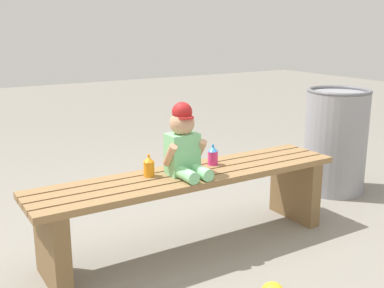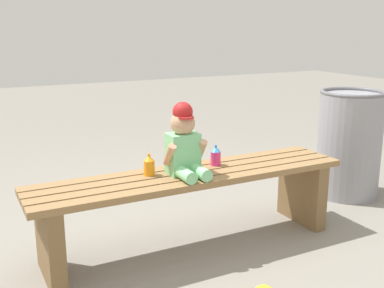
{
  "view_description": "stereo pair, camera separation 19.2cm",
  "coord_description": "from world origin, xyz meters",
  "px_view_note": "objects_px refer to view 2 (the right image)",
  "views": [
    {
      "loc": [
        -1.33,
        -2.17,
        1.26
      ],
      "look_at": [
        -0.03,
        -0.05,
        0.63
      ],
      "focal_mm": 44.34,
      "sensor_mm": 36.0,
      "label": 1
    },
    {
      "loc": [
        -1.16,
        -2.26,
        1.26
      ],
      "look_at": [
        -0.03,
        -0.05,
        0.63
      ],
      "focal_mm": 44.34,
      "sensor_mm": 36.0,
      "label": 2
    }
  ],
  "objects_px": {
    "park_bench": "(192,195)",
    "sippy_cup_left": "(149,165)",
    "child_figure": "(184,143)",
    "trash_bin": "(349,143)",
    "sippy_cup_right": "(216,156)"
  },
  "relations": [
    {
      "from": "sippy_cup_right",
      "to": "trash_bin",
      "type": "distance_m",
      "value": 1.27
    },
    {
      "from": "park_bench",
      "to": "trash_bin",
      "type": "bearing_deg",
      "value": 9.63
    },
    {
      "from": "park_bench",
      "to": "child_figure",
      "type": "bearing_deg",
      "value": -170.21
    },
    {
      "from": "sippy_cup_right",
      "to": "trash_bin",
      "type": "xyz_separation_m",
      "value": [
        1.25,
        0.18,
        -0.11
      ]
    },
    {
      "from": "park_bench",
      "to": "trash_bin",
      "type": "relative_size",
      "value": 2.32
    },
    {
      "from": "child_figure",
      "to": "sippy_cup_left",
      "type": "relative_size",
      "value": 3.26
    },
    {
      "from": "child_figure",
      "to": "trash_bin",
      "type": "bearing_deg",
      "value": 9.64
    },
    {
      "from": "sippy_cup_left",
      "to": "trash_bin",
      "type": "bearing_deg",
      "value": 6.11
    },
    {
      "from": "park_bench",
      "to": "child_figure",
      "type": "relative_size",
      "value": 4.55
    },
    {
      "from": "sippy_cup_left",
      "to": "trash_bin",
      "type": "xyz_separation_m",
      "value": [
        1.67,
        0.18,
        -0.11
      ]
    },
    {
      "from": "sippy_cup_left",
      "to": "park_bench",
      "type": "bearing_deg",
      "value": -15.78
    },
    {
      "from": "child_figure",
      "to": "trash_bin",
      "type": "relative_size",
      "value": 0.51
    },
    {
      "from": "park_bench",
      "to": "sippy_cup_right",
      "type": "xyz_separation_m",
      "value": [
        0.19,
        0.07,
        0.2
      ]
    },
    {
      "from": "park_bench",
      "to": "sippy_cup_left",
      "type": "distance_m",
      "value": 0.31
    },
    {
      "from": "park_bench",
      "to": "sippy_cup_right",
      "type": "distance_m",
      "value": 0.28
    }
  ]
}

